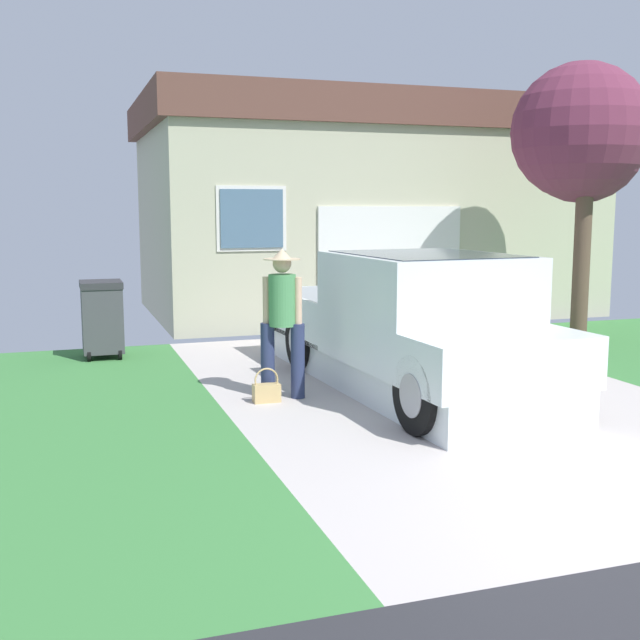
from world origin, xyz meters
The scene contains 6 objects.
pickup_truck centered at (-0.18, 4.65, 0.77)m, with size 2.26×5.36×1.70m.
person_with_hat centered at (-1.81, 4.91, 0.98)m, with size 0.49×0.43×1.76m.
handbag centered at (-2.05, 4.75, 0.13)m, with size 0.31×0.16×0.40m.
house_with_garage centered at (1.99, 12.11, 2.22)m, with size 9.29×5.61×4.40m.
front_yard_tree centered at (3.96, 7.25, 3.37)m, with size 2.23×2.23×4.58m.
wheeled_trash_bin centered at (-3.69, 8.17, 0.62)m, with size 0.60×0.72×1.15m.
Camera 1 is at (-4.26, -3.80, 2.24)m, focal length 43.84 mm.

